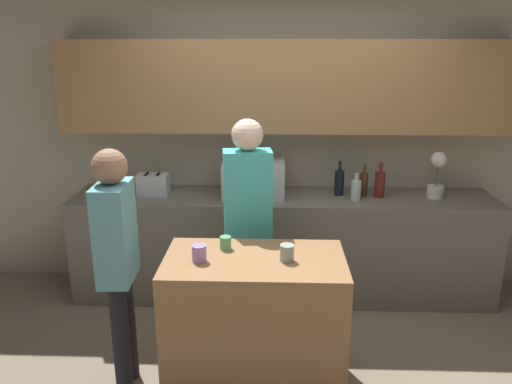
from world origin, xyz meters
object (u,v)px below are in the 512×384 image
object	(u,v)px
microwave	(254,179)
potted_plant	(437,175)
cup_0	(288,253)
person_center	(117,253)
cup_1	(199,253)
cup_2	(226,243)
bottle_1	(356,190)
toaster	(153,184)
bottle_2	(364,184)
bottle_3	(380,184)
bottle_0	(339,182)
person_left	(248,213)

from	to	relation	value
microwave	potted_plant	size ratio (longest dim) A/B	1.32
cup_0	person_center	xyz separation A→B (m)	(-1.04, -0.01, -0.02)
microwave	cup_1	world-z (taller)	microwave
microwave	cup_2	xyz separation A→B (m)	(-0.14, -1.14, -0.11)
bottle_1	toaster	bearing A→B (deg)	177.14
bottle_2	bottle_3	size ratio (longest dim) A/B	0.94
cup_1	bottle_0	bearing A→B (deg)	53.69
cup_0	person_left	world-z (taller)	person_left
potted_plant	bottle_3	world-z (taller)	potted_plant
bottle_1	cup_0	xyz separation A→B (m)	(-0.60, -1.22, -0.04)
bottle_1	cup_0	bearing A→B (deg)	-116.14
potted_plant	bottle_0	size ratio (longest dim) A/B	1.33
cup_1	person_left	xyz separation A→B (m)	(0.26, 0.63, 0.04)
bottle_0	cup_0	size ratio (longest dim) A/B	2.88
toaster	potted_plant	xyz separation A→B (m)	(2.40, 0.00, 0.11)
bottle_2	cup_2	bearing A→B (deg)	-132.89
bottle_2	cup_1	bearing A→B (deg)	-132.02
bottle_2	person_left	world-z (taller)	person_left
microwave	bottle_1	bearing A→B (deg)	-5.64
bottle_0	bottle_2	distance (m)	0.21
bottle_0	person_left	world-z (taller)	person_left
bottle_3	cup_1	xyz separation A→B (m)	(-1.34, -1.32, -0.07)
potted_plant	bottle_2	bearing A→B (deg)	178.48
bottle_0	cup_1	bearing A→B (deg)	-126.31
person_center	cup_2	bearing A→B (deg)	102.64
cup_2	cup_0	bearing A→B (deg)	-22.93
bottle_3	person_left	xyz separation A→B (m)	(-1.08, -0.70, -0.03)
potted_plant	toaster	bearing A→B (deg)	180.00
bottle_2	bottle_1	bearing A→B (deg)	-128.26
microwave	cup_0	distance (m)	1.33
potted_plant	cup_1	bearing A→B (deg)	-143.77
potted_plant	bottle_1	size ratio (longest dim) A/B	1.74
toaster	person_left	world-z (taller)	person_left
bottle_1	bottle_2	world-z (taller)	bottle_2
potted_plant	cup_2	xyz separation A→B (m)	(-1.67, -1.14, -0.16)
toaster	person_center	xyz separation A→B (m)	(0.08, -1.31, -0.06)
bottle_0	cup_1	world-z (taller)	bottle_0
bottle_0	cup_1	distance (m)	1.70
potted_plant	microwave	bearing A→B (deg)	-179.94
cup_1	bottle_2	bearing A→B (deg)	47.98
microwave	bottle_0	world-z (taller)	microwave
bottle_0	cup_2	xyz separation A→B (m)	(-0.87, -1.18, -0.08)
toaster	bottle_0	size ratio (longest dim) A/B	0.88
microwave	bottle_2	distance (m)	0.94
bottle_1	bottle_3	xyz separation A→B (m)	(0.21, 0.08, 0.03)
bottle_1	cup_1	xyz separation A→B (m)	(-1.13, -1.24, -0.04)
bottle_0	bottle_1	size ratio (longest dim) A/B	1.31
person_center	bottle_2	bearing A→B (deg)	125.29
microwave	cup_0	bearing A→B (deg)	-78.80
cup_0	person_center	distance (m)	1.04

